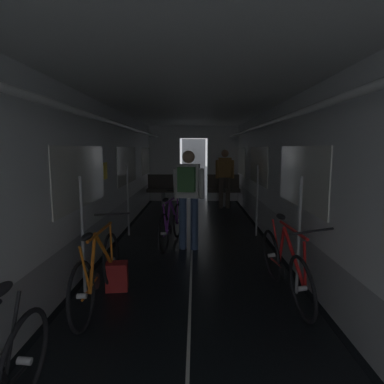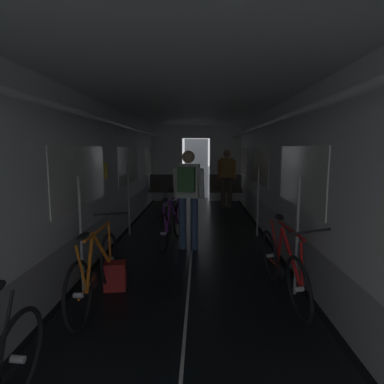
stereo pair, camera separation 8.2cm
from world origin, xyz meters
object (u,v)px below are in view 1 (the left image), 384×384
bicycle_purple_in_aisle (171,224)px  person_standing_near_bench (225,175)px  bench_seat_far_right (223,187)px  person_cyclist_aisle (188,191)px  bicycle_orange (98,271)px  backpack_on_floor (117,276)px  bicycle_red (285,265)px  bench_seat_far_left (163,187)px

bicycle_purple_in_aisle → person_standing_near_bench: bearing=70.7°
bench_seat_far_right → person_cyclist_aisle: (-0.96, -4.28, 0.45)m
bench_seat_far_right → person_standing_near_bench: bearing=-89.6°
bicycle_orange → person_cyclist_aisle: 2.30m
bicycle_purple_in_aisle → backpack_on_floor: bicycle_purple_in_aisle is taller
bicycle_purple_in_aisle → backpack_on_floor: bearing=-105.6°
bicycle_red → person_standing_near_bench: (-0.19, 5.70, 0.59)m
bench_seat_far_left → person_cyclist_aisle: bearing=-78.9°
bench_seat_far_right → bicycle_red: size_ratio=0.58×
bicycle_orange → person_cyclist_aisle: (0.94, 2.00, 0.63)m
person_standing_near_bench → backpack_on_floor: size_ratio=4.96×
bicycle_orange → person_cyclist_aisle: size_ratio=1.00×
backpack_on_floor → bicycle_purple_in_aisle: bearing=74.4°
bench_seat_far_right → bicycle_purple_in_aisle: (-1.27, -4.02, -0.18)m
bench_seat_far_left → backpack_on_floor: size_ratio=2.89×
bicycle_purple_in_aisle → person_standing_near_bench: size_ratio=0.99×
person_standing_near_bench → backpack_on_floor: person_standing_near_bench is taller
person_standing_near_bench → person_cyclist_aisle: bearing=-103.8°
bench_seat_far_left → bicycle_orange: (-0.10, -6.28, -0.18)m
bicycle_red → bicycle_purple_in_aisle: 2.53m
person_cyclist_aisle → person_standing_near_bench: 4.03m
bicycle_orange → bench_seat_far_right: bearing=73.2°
bicycle_purple_in_aisle → bench_seat_far_right: bearing=72.4°
backpack_on_floor → bicycle_orange: bearing=-105.2°
bicycle_red → backpack_on_floor: size_ratio=4.98×
bench_seat_far_right → bicycle_orange: (-1.90, -6.28, -0.18)m
bicycle_purple_in_aisle → person_standing_near_bench: (1.27, 3.64, 0.59)m
bench_seat_far_left → backpack_on_floor: 5.91m
bicycle_orange → backpack_on_floor: 0.45m
bicycle_orange → person_cyclist_aisle: person_cyclist_aisle is taller
bench_seat_far_right → person_cyclist_aisle: person_cyclist_aisle is taller
person_cyclist_aisle → person_standing_near_bench: (0.96, 3.91, -0.04)m
bench_seat_far_left → bicycle_red: same height
bench_seat_far_right → bicycle_orange: size_ratio=0.58×
bench_seat_far_left → person_standing_near_bench: bearing=-11.8°
bicycle_orange → backpack_on_floor: bearing=74.8°
bench_seat_far_left → person_standing_near_bench: person_standing_near_bench is taller
bench_seat_far_right → bicycle_red: bearing=-88.1°
bench_seat_far_right → backpack_on_floor: (-1.80, -5.90, -0.40)m
person_cyclist_aisle → backpack_on_floor: 2.00m
bicycle_orange → bicycle_red: bicycle_red is taller
person_cyclist_aisle → person_standing_near_bench: bearing=76.2°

